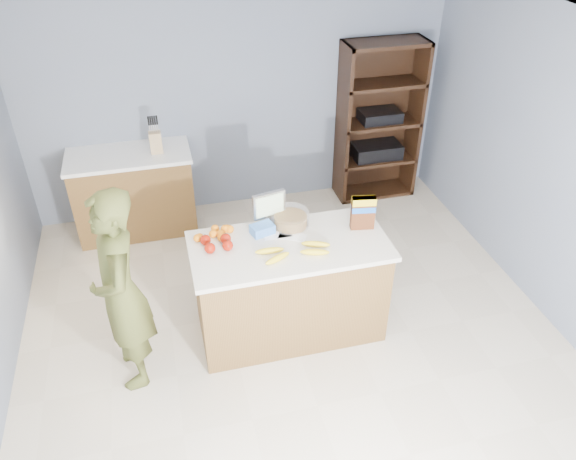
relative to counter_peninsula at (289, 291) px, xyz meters
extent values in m
cube|color=beige|center=(0.00, -0.30, -0.42)|extent=(4.50, 5.00, 0.02)
cube|color=slate|center=(0.00, 2.20, 0.83)|extent=(4.50, 0.02, 2.50)
cube|color=white|center=(0.00, -0.30, 2.08)|extent=(4.50, 5.00, 0.02)
cube|color=brown|center=(0.00, 0.00, 0.01)|extent=(1.50, 0.70, 0.86)
cube|color=silver|center=(0.00, 0.00, 0.46)|extent=(1.56, 0.76, 0.04)
cube|color=black|center=(0.00, 0.00, -0.37)|extent=(1.46, 0.66, 0.10)
cube|color=brown|center=(-1.20, 1.90, 0.01)|extent=(1.20, 0.60, 0.86)
cube|color=white|center=(-1.20, 1.90, 0.46)|extent=(1.24, 0.62, 0.04)
cube|color=black|center=(1.55, 2.18, 0.48)|extent=(0.90, 0.04, 1.80)
cube|color=black|center=(1.12, 2.00, 0.48)|extent=(0.04, 0.40, 1.80)
cube|color=black|center=(1.98, 2.00, 0.48)|extent=(0.04, 0.40, 1.80)
cube|color=black|center=(1.55, 2.00, -0.40)|extent=(0.90, 0.40, 0.04)
cube|color=black|center=(1.55, 2.00, 0.03)|extent=(0.90, 0.40, 0.04)
cube|color=black|center=(1.55, 2.00, 0.48)|extent=(0.90, 0.40, 0.04)
cube|color=black|center=(1.55, 2.00, 0.93)|extent=(0.90, 0.40, 0.04)
cube|color=black|center=(1.55, 2.00, 1.36)|extent=(0.90, 0.40, 0.04)
cube|color=black|center=(1.55, 2.00, 0.13)|extent=(0.55, 0.32, 0.16)
cube|color=black|center=(1.55, 2.00, 0.56)|extent=(0.45, 0.30, 0.12)
imported|color=#484D1F|center=(-1.29, -0.18, 0.41)|extent=(0.46, 0.64, 1.65)
cube|color=tan|center=(-0.91, 1.86, 0.59)|extent=(0.12, 0.10, 0.22)
cylinder|color=black|center=(-0.95, 1.86, 0.75)|extent=(0.02, 0.02, 0.09)
cylinder|color=black|center=(-0.93, 1.86, 0.75)|extent=(0.02, 0.02, 0.09)
cylinder|color=black|center=(-0.91, 1.86, 0.75)|extent=(0.02, 0.02, 0.09)
cylinder|color=black|center=(-0.89, 1.86, 0.75)|extent=(0.02, 0.02, 0.09)
cylinder|color=black|center=(-0.87, 1.86, 0.75)|extent=(0.02, 0.02, 0.09)
cube|color=white|center=(-0.06, 0.14, 0.49)|extent=(0.22, 0.11, 0.00)
cube|color=white|center=(0.05, 0.09, 0.49)|extent=(0.25, 0.20, 0.00)
ellipsoid|color=yellow|center=(-0.18, -0.08, 0.51)|extent=(0.23, 0.06, 0.05)
ellipsoid|color=yellow|center=(-0.14, -0.19, 0.51)|extent=(0.23, 0.14, 0.05)
ellipsoid|color=yellow|center=(0.19, -0.08, 0.51)|extent=(0.23, 0.12, 0.05)
ellipsoid|color=yellow|center=(0.15, -0.18, 0.51)|extent=(0.23, 0.11, 0.05)
sphere|color=#951305|center=(-0.63, 0.16, 0.53)|extent=(0.09, 0.09, 0.09)
sphere|color=#951305|center=(-0.48, 0.04, 0.53)|extent=(0.09, 0.09, 0.09)
sphere|color=#951305|center=(-0.62, 0.04, 0.53)|extent=(0.09, 0.09, 0.09)
sphere|color=#951305|center=(-0.48, 0.13, 0.53)|extent=(0.09, 0.09, 0.09)
sphere|color=orange|center=(-0.67, 0.22, 0.52)|extent=(0.07, 0.07, 0.07)
sphere|color=orange|center=(-0.54, 0.31, 0.52)|extent=(0.07, 0.07, 0.07)
sphere|color=orange|center=(-0.51, 0.17, 0.52)|extent=(0.07, 0.07, 0.07)
sphere|color=orange|center=(-0.42, 0.27, 0.52)|extent=(0.07, 0.07, 0.07)
sphere|color=orange|center=(-0.69, 0.21, 0.52)|extent=(0.07, 0.07, 0.07)
sphere|color=orange|center=(-0.56, 0.24, 0.52)|extent=(0.07, 0.07, 0.07)
sphere|color=orange|center=(-0.44, 0.28, 0.52)|extent=(0.07, 0.07, 0.07)
sphere|color=orange|center=(-0.51, 0.23, 0.52)|extent=(0.07, 0.07, 0.07)
sphere|color=orange|center=(-0.46, 0.29, 0.52)|extent=(0.07, 0.07, 0.07)
cube|color=blue|center=(-0.17, 0.20, 0.52)|extent=(0.21, 0.16, 0.08)
cylinder|color=#267219|center=(0.07, 0.25, 0.53)|extent=(0.27, 0.27, 0.09)
cylinder|color=white|center=(0.07, 0.25, 0.55)|extent=(0.30, 0.30, 0.13)
cylinder|color=silver|center=(-0.09, 0.34, 0.49)|extent=(0.12, 0.12, 0.01)
cylinder|color=silver|center=(-0.09, 0.34, 0.52)|extent=(0.02, 0.02, 0.05)
cube|color=silver|center=(-0.09, 0.34, 0.66)|extent=(0.28, 0.09, 0.22)
cube|color=yellow|center=(-0.08, 0.32, 0.66)|extent=(0.24, 0.06, 0.18)
cube|color=#592B14|center=(0.62, 0.07, 0.63)|extent=(0.20, 0.10, 0.29)
cube|color=yellow|center=(0.62, 0.07, 0.74)|extent=(0.20, 0.10, 0.06)
cube|color=blue|center=(0.62, 0.07, 0.67)|extent=(0.20, 0.10, 0.05)
camera|label=1|loc=(-0.88, -3.43, 3.06)|focal=35.00mm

